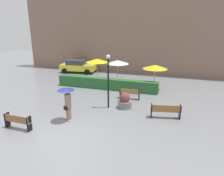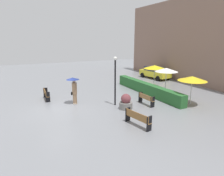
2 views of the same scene
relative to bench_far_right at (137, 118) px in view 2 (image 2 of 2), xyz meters
name	(u,v)px [view 2 (image 2 of 2)]	position (x,y,z in m)	size (l,w,h in m)	color
ground_plane	(59,109)	(-5.00, -3.63, -0.53)	(60.00, 60.00, 0.00)	gray
bench_far_right	(137,118)	(0.00, 0.00, 0.00)	(1.92, 0.73, 0.90)	olive
bench_back_row	(146,98)	(-3.00, 2.78, -0.02)	(1.64, 0.43, 0.85)	#9E7242
bench_near_left	(46,94)	(-7.85, -4.09, -0.02)	(1.69, 0.40, 0.87)	olive
pedestrian_with_umbrella	(74,87)	(-5.67, -2.23, 0.87)	(1.01, 1.01, 2.15)	#8C6B4C
planter_pot	(126,102)	(-2.90, 0.90, -0.04)	(0.99, 0.99, 1.15)	slate
lamp_post	(115,76)	(-4.02, 0.57, 1.80)	(0.28, 0.28, 3.79)	black
patio_umbrella_yellow	(155,67)	(-7.44, 7.02, 1.66)	(2.28, 2.28, 2.37)	silver
patio_umbrella_white	(166,70)	(-5.13, 6.59, 1.70)	(2.16, 2.16, 2.41)	silver
patio_umbrella_yellow_far	(192,79)	(-1.48, 5.94, 1.57)	(2.18, 2.18, 2.28)	silver
hedge_strip	(146,88)	(-5.67, 4.77, -0.04)	(9.42, 0.70, 1.00)	#28602D
building_facade	(213,41)	(-5.00, 12.37, 4.34)	(28.00, 1.20, 9.75)	#846656
parked_car	(155,72)	(-11.28, 10.14, 0.28)	(4.37, 2.35, 1.57)	yellow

